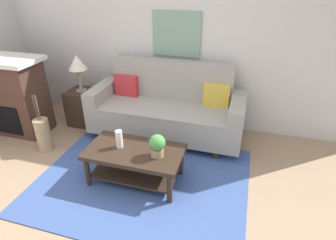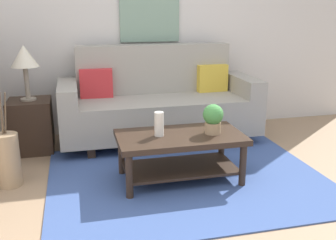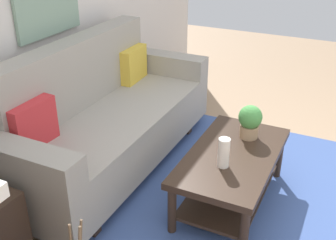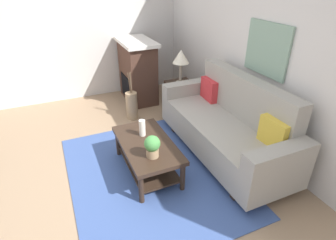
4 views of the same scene
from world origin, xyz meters
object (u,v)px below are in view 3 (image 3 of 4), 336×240
Objects in this scene: couch at (106,119)px; throw_pillow_mustard at (133,64)px; throw_pillow_crimson at (33,124)px; coffee_table at (232,167)px; tabletop_vase at (224,153)px; potted_plant_tabletop at (250,121)px.

couch is 6.11× the size of throw_pillow_mustard.
coffee_table is at bearing -63.27° from throw_pillow_crimson.
couch reaches higher than tabletop_vase.
coffee_table is at bearing -3.42° from tabletop_vase.
coffee_table is 4.20× the size of potted_plant_tabletop.
tabletop_vase is (-0.24, -1.11, 0.11)m from couch.
tabletop_vase is at bearing -126.83° from throw_pillow_mustard.
potted_plant_tabletop reaches higher than tabletop_vase.
couch is 8.39× the size of potted_plant_tabletop.
potted_plant_tabletop is (0.29, -0.03, 0.26)m from coffee_table.
couch is 0.74m from throw_pillow_mustard.
couch reaches higher than throw_pillow_crimson.
couch is 6.11× the size of throw_pillow_crimson.
throw_pillow_crimson and throw_pillow_mustard have the same top height.
potted_plant_tabletop is (0.47, -0.04, 0.04)m from tabletop_vase.
couch is 1.14m from tabletop_vase.
potted_plant_tabletop is at bearing -6.52° from coffee_table.
tabletop_vase is (-0.92, -1.23, -0.14)m from throw_pillow_mustard.
throw_pillow_mustard is at bearing 10.44° from couch.
throw_pillow_mustard is 1.49m from coffee_table.
throw_pillow_mustard is 1.55m from tabletop_vase.
tabletop_vase is (0.44, -1.23, -0.14)m from throw_pillow_crimson.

